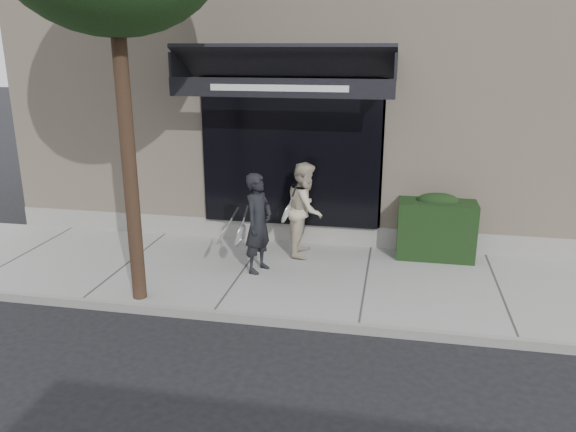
# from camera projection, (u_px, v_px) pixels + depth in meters

# --- Properties ---
(ground) EXTENTS (80.00, 80.00, 0.00)m
(ground) POSITION_uv_depth(u_px,v_px,m) (366.00, 286.00, 8.86)
(ground) COLOR black
(ground) RESTS_ON ground
(sidewalk) EXTENTS (20.00, 3.00, 0.12)m
(sidewalk) POSITION_uv_depth(u_px,v_px,m) (366.00, 283.00, 8.84)
(sidewalk) COLOR gray
(sidewalk) RESTS_ON ground
(curb) EXTENTS (20.00, 0.10, 0.14)m
(curb) POSITION_uv_depth(u_px,v_px,m) (359.00, 328.00, 7.38)
(curb) COLOR gray
(curb) RESTS_ON ground
(building_facade) EXTENTS (14.30, 8.04, 5.64)m
(building_facade) POSITION_uv_depth(u_px,v_px,m) (384.00, 88.00, 12.73)
(building_facade) COLOR beige
(building_facade) RESTS_ON ground
(hedge) EXTENTS (1.30, 0.70, 1.14)m
(hedge) POSITION_uv_depth(u_px,v_px,m) (436.00, 227.00, 9.64)
(hedge) COLOR black
(hedge) RESTS_ON sidewalk
(pedestrian_front) EXTENTS (0.84, 0.91, 1.62)m
(pedestrian_front) POSITION_uv_depth(u_px,v_px,m) (258.00, 223.00, 8.93)
(pedestrian_front) COLOR black
(pedestrian_front) RESTS_ON sidewalk
(pedestrian_back) EXTENTS (0.69, 0.87, 1.64)m
(pedestrian_back) POSITION_uv_depth(u_px,v_px,m) (305.00, 209.00, 9.69)
(pedestrian_back) COLOR beige
(pedestrian_back) RESTS_ON sidewalk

